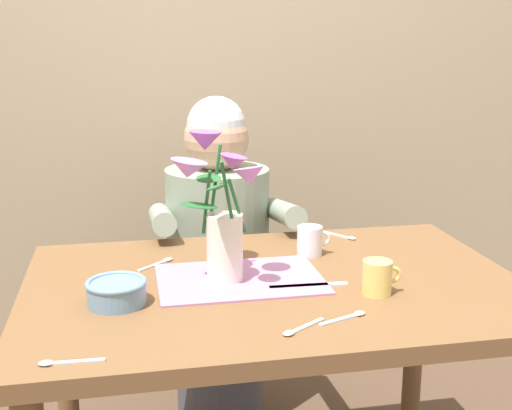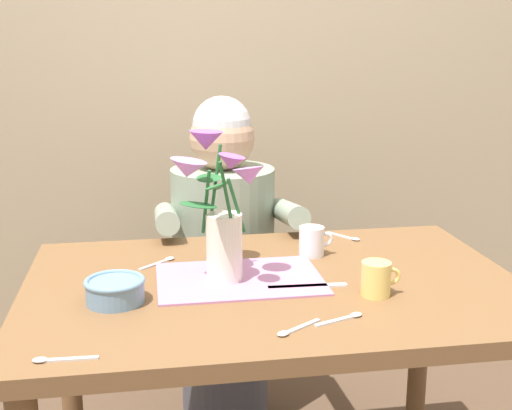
{
  "view_description": "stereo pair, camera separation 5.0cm",
  "coord_description": "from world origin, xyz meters",
  "px_view_note": "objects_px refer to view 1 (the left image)",
  "views": [
    {
      "loc": [
        -0.34,
        -1.49,
        1.32
      ],
      "look_at": [
        -0.04,
        0.05,
        0.92
      ],
      "focal_mm": 46.84,
      "sensor_mm": 36.0,
      "label": 1
    },
    {
      "loc": [
        -0.29,
        -1.5,
        1.32
      ],
      "look_at": [
        -0.04,
        0.05,
        0.92
      ],
      "focal_mm": 46.84,
      "sensor_mm": 36.0,
      "label": 2
    }
  ],
  "objects_px": {
    "flower_vase": "(219,209)",
    "tea_cup": "(378,277)",
    "seated_person": "(219,268)",
    "coffee_cup": "(310,241)",
    "dinner_knife": "(309,286)",
    "ceramic_bowl": "(117,291)"
  },
  "relations": [
    {
      "from": "flower_vase",
      "to": "tea_cup",
      "type": "distance_m",
      "value": 0.4
    },
    {
      "from": "flower_vase",
      "to": "dinner_knife",
      "type": "relative_size",
      "value": 1.86
    },
    {
      "from": "coffee_cup",
      "to": "tea_cup",
      "type": "relative_size",
      "value": 1.0
    },
    {
      "from": "ceramic_bowl",
      "to": "dinner_knife",
      "type": "xyz_separation_m",
      "value": [
        0.45,
        0.02,
        -0.03
      ]
    },
    {
      "from": "dinner_knife",
      "to": "coffee_cup",
      "type": "relative_size",
      "value": 2.04
    },
    {
      "from": "ceramic_bowl",
      "to": "tea_cup",
      "type": "relative_size",
      "value": 1.46
    },
    {
      "from": "seated_person",
      "to": "coffee_cup",
      "type": "distance_m",
      "value": 0.53
    },
    {
      "from": "flower_vase",
      "to": "ceramic_bowl",
      "type": "distance_m",
      "value": 0.31
    },
    {
      "from": "coffee_cup",
      "to": "tea_cup",
      "type": "height_order",
      "value": "same"
    },
    {
      "from": "dinner_knife",
      "to": "flower_vase",
      "type": "bearing_deg",
      "value": 158.43
    },
    {
      "from": "seated_person",
      "to": "flower_vase",
      "type": "height_order",
      "value": "seated_person"
    },
    {
      "from": "tea_cup",
      "to": "dinner_knife",
      "type": "bearing_deg",
      "value": 152.6
    },
    {
      "from": "seated_person",
      "to": "tea_cup",
      "type": "height_order",
      "value": "seated_person"
    },
    {
      "from": "flower_vase",
      "to": "ceramic_bowl",
      "type": "height_order",
      "value": "flower_vase"
    },
    {
      "from": "flower_vase",
      "to": "seated_person",
      "type": "bearing_deg",
      "value": 82.57
    },
    {
      "from": "flower_vase",
      "to": "coffee_cup",
      "type": "relative_size",
      "value": 3.8
    },
    {
      "from": "ceramic_bowl",
      "to": "tea_cup",
      "type": "xyz_separation_m",
      "value": [
        0.59,
        -0.06,
        0.01
      ]
    },
    {
      "from": "coffee_cup",
      "to": "ceramic_bowl",
      "type": "bearing_deg",
      "value": -154.14
    },
    {
      "from": "ceramic_bowl",
      "to": "tea_cup",
      "type": "distance_m",
      "value": 0.59
    },
    {
      "from": "coffee_cup",
      "to": "tea_cup",
      "type": "bearing_deg",
      "value": -76.07
    },
    {
      "from": "ceramic_bowl",
      "to": "coffee_cup",
      "type": "height_order",
      "value": "coffee_cup"
    },
    {
      "from": "flower_vase",
      "to": "coffee_cup",
      "type": "height_order",
      "value": "flower_vase"
    }
  ]
}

